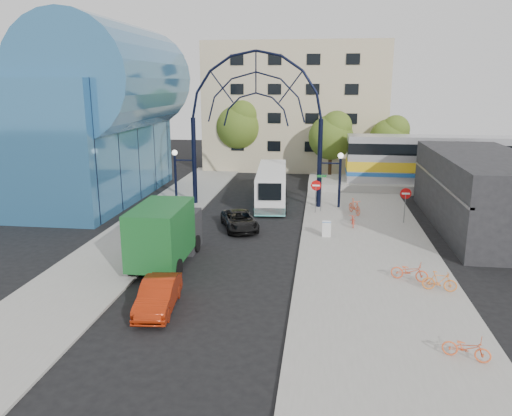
# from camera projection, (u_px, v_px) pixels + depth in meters

# --- Properties ---
(ground) EXTENTS (120.00, 120.00, 0.00)m
(ground) POSITION_uv_depth(u_px,v_px,m) (222.00, 268.00, 26.80)
(ground) COLOR black
(ground) RESTS_ON ground
(sidewalk_east) EXTENTS (8.00, 56.00, 0.12)m
(sidewalk_east) POSITION_uv_depth(u_px,v_px,m) (367.00, 249.00, 29.61)
(sidewalk_east) COLOR gray
(sidewalk_east) RESTS_ON ground
(plaza_west) EXTENTS (5.00, 50.00, 0.12)m
(plaza_west) POSITION_uv_depth(u_px,v_px,m) (144.00, 230.00, 33.38)
(plaza_west) COLOR gray
(plaza_west) RESTS_ON ground
(gateway_arch) EXTENTS (13.64, 0.44, 12.10)m
(gateway_arch) POSITION_uv_depth(u_px,v_px,m) (256.00, 98.00, 38.17)
(gateway_arch) COLOR black
(gateway_arch) RESTS_ON ground
(stop_sign) EXTENTS (0.80, 0.07, 2.50)m
(stop_sign) POSITION_uv_depth(u_px,v_px,m) (316.00, 188.00, 37.24)
(stop_sign) COLOR slate
(stop_sign) RESTS_ON sidewalk_east
(do_not_enter_sign) EXTENTS (0.76, 0.07, 2.48)m
(do_not_enter_sign) POSITION_uv_depth(u_px,v_px,m) (405.00, 197.00, 34.53)
(do_not_enter_sign) COLOR slate
(do_not_enter_sign) RESTS_ON sidewalk_east
(street_name_sign) EXTENTS (0.70, 0.70, 2.80)m
(street_name_sign) POSITION_uv_depth(u_px,v_px,m) (321.00, 185.00, 37.73)
(street_name_sign) COLOR slate
(street_name_sign) RESTS_ON sidewalk_east
(sandwich_board) EXTENTS (0.55, 0.61, 0.99)m
(sandwich_board) POSITION_uv_depth(u_px,v_px,m) (327.00, 227.00, 31.65)
(sandwich_board) COLOR white
(sandwich_board) RESTS_ON sidewalk_east
(transit_hall) EXTENTS (16.50, 18.00, 14.50)m
(transit_hall) POSITION_uv_depth(u_px,v_px,m) (76.00, 119.00, 41.54)
(transit_hall) COLOR #306794
(transit_hall) RESTS_ON ground
(commercial_block_east) EXTENTS (6.00, 16.00, 5.00)m
(commercial_block_east) POSITION_uv_depth(u_px,v_px,m) (482.00, 192.00, 33.76)
(commercial_block_east) COLOR black
(commercial_block_east) RESTS_ON ground
(apartment_block) EXTENTS (20.00, 12.10, 14.00)m
(apartment_block) POSITION_uv_depth(u_px,v_px,m) (296.00, 106.00, 58.45)
(apartment_block) COLOR #C7B18A
(apartment_block) RESTS_ON ground
(train_platform) EXTENTS (32.00, 5.00, 0.80)m
(train_platform) POSITION_uv_depth(u_px,v_px,m) (485.00, 188.00, 45.30)
(train_platform) COLOR gray
(train_platform) RESTS_ON ground
(train_car) EXTENTS (25.10, 3.05, 4.20)m
(train_car) POSITION_uv_depth(u_px,v_px,m) (488.00, 160.00, 44.69)
(train_car) COLOR #B7B7BC
(train_car) RESTS_ON train_platform
(tree_north_a) EXTENTS (4.48, 4.48, 7.00)m
(tree_north_a) POSITION_uv_depth(u_px,v_px,m) (332.00, 135.00, 49.82)
(tree_north_a) COLOR #382314
(tree_north_a) RESTS_ON ground
(tree_north_b) EXTENTS (5.12, 5.12, 8.00)m
(tree_north_b) POSITION_uv_depth(u_px,v_px,m) (240.00, 124.00, 54.78)
(tree_north_b) COLOR #382314
(tree_north_b) RESTS_ON ground
(tree_north_c) EXTENTS (4.16, 4.16, 6.50)m
(tree_north_c) POSITION_uv_depth(u_px,v_px,m) (391.00, 137.00, 51.05)
(tree_north_c) COLOR #382314
(tree_north_c) RESTS_ON ground
(city_bus) EXTENTS (3.05, 10.45, 2.83)m
(city_bus) POSITION_uv_depth(u_px,v_px,m) (272.00, 185.00, 41.05)
(city_bus) COLOR white
(city_bus) RESTS_ON ground
(green_truck) EXTENTS (2.73, 6.85, 3.44)m
(green_truck) POSITION_uv_depth(u_px,v_px,m) (166.00, 233.00, 27.22)
(green_truck) COLOR black
(green_truck) RESTS_ON ground
(black_suv) EXTENTS (3.45, 4.91, 1.24)m
(black_suv) POSITION_uv_depth(u_px,v_px,m) (240.00, 220.00, 33.72)
(black_suv) COLOR black
(black_suv) RESTS_ON ground
(red_sedan) EXTENTS (1.83, 4.21, 1.35)m
(red_sedan) POSITION_uv_depth(u_px,v_px,m) (158.00, 295.00, 21.71)
(red_sedan) COLOR maroon
(red_sedan) RESTS_ON ground
(bike_near_a) EXTENTS (0.62, 1.70, 0.89)m
(bike_near_a) POSITION_uv_depth(u_px,v_px,m) (353.00, 220.00, 34.10)
(bike_near_a) COLOR #DF422C
(bike_near_a) RESTS_ON sidewalk_east
(bike_near_b) EXTENTS (1.21, 1.91, 1.11)m
(bike_near_b) POSITION_uv_depth(u_px,v_px,m) (355.00, 207.00, 37.24)
(bike_near_b) COLOR #E9552E
(bike_near_b) RESTS_ON sidewalk_east
(bike_far_a) EXTENTS (1.92, 1.16, 0.95)m
(bike_far_a) POSITION_uv_depth(u_px,v_px,m) (410.00, 271.00, 24.70)
(bike_far_a) COLOR #EA592E
(bike_far_a) RESTS_ON sidewalk_east
(bike_far_b) EXTENTS (1.64, 0.73, 0.95)m
(bike_far_b) POSITION_uv_depth(u_px,v_px,m) (440.00, 281.00, 23.44)
(bike_far_b) COLOR orange
(bike_far_b) RESTS_ON sidewalk_east
(bike_far_c) EXTENTS (1.75, 1.11, 0.87)m
(bike_far_c) POSITION_uv_depth(u_px,v_px,m) (467.00, 348.00, 17.64)
(bike_far_c) COLOR orange
(bike_far_c) RESTS_ON sidewalk_east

